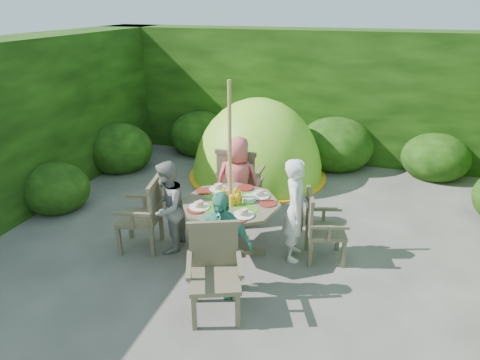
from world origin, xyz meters
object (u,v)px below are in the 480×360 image
(child_front, at_px, (220,244))
(patio_table, at_px, (231,210))
(child_right, at_px, (296,210))
(child_left, at_px, (167,207))
(parasol_pole, at_px, (230,173))
(dome_tent, at_px, (257,176))
(garden_chair_right, at_px, (320,226))
(garden_chair_left, at_px, (145,214))
(garden_chair_back, at_px, (239,181))
(child_back, at_px, (238,182))
(garden_chair_front, at_px, (215,269))

(child_front, bearing_deg, patio_table, 99.18)
(child_right, height_order, child_left, child_right)
(parasol_pole, bearing_deg, dome_tent, 97.84)
(garden_chair_right, height_order, dome_tent, dome_tent)
(garden_chair_left, relative_size, dome_tent, 0.32)
(garden_chair_back, xyz_separation_m, child_left, (-0.56, -1.22, 0.06))
(garden_chair_back, relative_size, child_back, 0.78)
(patio_table, xyz_separation_m, child_right, (0.78, 0.15, 0.05))
(child_back, xyz_separation_m, dome_tent, (-0.21, 1.83, -0.65))
(parasol_pole, bearing_deg, garden_chair_right, 10.54)
(patio_table, bearing_deg, child_front, -79.46)
(parasol_pole, height_order, garden_chair_front, parasol_pole)
(child_front, bearing_deg, garden_chair_front, -83.48)
(child_left, relative_size, dome_tent, 0.42)
(garden_chair_left, distance_m, child_right, 1.90)
(child_left, bearing_deg, child_back, 140.51)
(patio_table, relative_size, child_right, 1.11)
(garden_chair_left, relative_size, garden_chair_front, 1.01)
(child_back, bearing_deg, garden_chair_back, -80.68)
(patio_table, relative_size, dome_tent, 0.50)
(patio_table, height_order, child_back, child_back)
(garden_chair_right, xyz_separation_m, garden_chair_front, (-0.89, -1.29, 0.03))
(garden_chair_front, relative_size, child_right, 0.70)
(garden_chair_right, bearing_deg, garden_chair_left, 85.48)
(garden_chair_back, xyz_separation_m, dome_tent, (-0.14, 1.55, -0.54))
(garden_chair_right, height_order, garden_chair_front, garden_chair_front)
(garden_chair_back, relative_size, child_left, 0.85)
(parasol_pole, xyz_separation_m, dome_tent, (-0.36, 2.62, -1.10))
(parasol_pole, bearing_deg, child_left, -169.16)
(child_right, bearing_deg, parasol_pole, 93.78)
(child_left, bearing_deg, garden_chair_back, 149.85)
(patio_table, relative_size, garden_chair_front, 1.58)
(garden_chair_right, bearing_deg, child_right, 84.58)
(patio_table, height_order, garden_chair_front, garden_chair_front)
(patio_table, bearing_deg, garden_chair_front, -80.19)
(child_front, distance_m, dome_tent, 3.49)
(patio_table, relative_size, garden_chair_left, 1.56)
(garden_chair_back, bearing_deg, dome_tent, -84.92)
(garden_chair_right, relative_size, dome_tent, 0.30)
(child_left, bearing_deg, child_front, 50.51)
(garden_chair_left, xyz_separation_m, child_front, (1.23, -0.58, 0.11))
(garden_chair_left, xyz_separation_m, child_back, (0.93, 0.99, 0.15))
(dome_tent, bearing_deg, garden_chair_front, -75.69)
(child_back, relative_size, dome_tent, 0.45)
(garden_chair_back, xyz_separation_m, child_front, (0.37, -1.85, 0.06))
(parasol_pole, distance_m, child_front, 0.94)
(child_left, bearing_deg, patio_table, 95.58)
(child_front, bearing_deg, parasol_pole, 99.48)
(child_left, height_order, dome_tent, dome_tent)
(patio_table, relative_size, garden_chair_right, 1.69)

